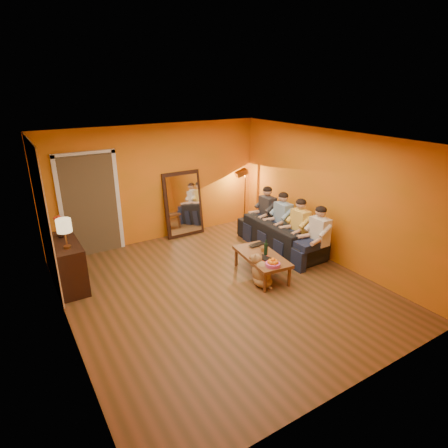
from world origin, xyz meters
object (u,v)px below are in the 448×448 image
wine_bottle (266,248)px  coffee_table (261,265)px  sideboard (68,264)px  vase (61,232)px  sofa (280,234)px  person_mid_right (283,219)px  dog (262,270)px  person_far_left (319,236)px  floor_lamp (245,198)px  table_lamp (65,234)px  tumbler (263,249)px  laptop (258,246)px  mirror_frame (183,204)px  person_mid_left (300,227)px  person_far_right (267,212)px

wine_bottle → coffee_table: bearing=135.0°
sideboard → vase: (0.00, 0.25, 0.51)m
sofa → person_mid_right: person_mid_right is taller
sofa → coffee_table: bearing=125.5°
dog → person_far_left: bearing=8.5°
person_mid_right → wine_bottle: size_ratio=3.94×
sofa → floor_lamp: (0.10, 1.51, 0.41)m
table_lamp → tumbler: size_ratio=4.82×
tumbler → laptop: tumbler is taller
person_far_left → sideboard: bearing=158.6°
vase → sofa: bearing=-12.8°
wine_bottle → laptop: (0.13, 0.40, -0.14)m
mirror_frame → sideboard: mirror_frame is taller
mirror_frame → sofa: bearing=-51.0°
dog → tumbler: 0.55m
person_mid_left → laptop: (-1.06, 0.01, -0.18)m
person_far_right → laptop: (-1.06, -1.09, -0.18)m
person_mid_right → table_lamp: bearing=175.9°
floor_lamp → person_far_right: bearing=-77.6°
dog → laptop: bearing=63.7°
person_mid_right → floor_lamp: bearing=91.2°
dog → person_mid_right: bearing=44.5°
sideboard → person_mid_left: size_ratio=0.97×
coffee_table → wine_bottle: (0.05, -0.05, 0.37)m
person_mid_right → wine_bottle: bearing=-141.6°
floor_lamp → coffee_table: bearing=-107.3°
sideboard → sofa: (4.24, -0.71, -0.11)m
sofa → person_mid_right: (0.13, 0.10, 0.30)m
person_far_left → person_mid_right: same height
tumbler → sofa: bearing=34.2°
person_far_left → coffee_table: bearing=170.4°
sofa → person_far_left: size_ratio=1.75×
dog → person_mid_right: 1.89m
coffee_table → person_far_left: size_ratio=1.00×
table_lamp → coffee_table: bearing=-21.0°
person_far_left → vase: person_far_left is taller
mirror_frame → person_far_right: 1.96m
laptop → dog: bearing=-124.8°
coffee_table → tumbler: 0.31m
sideboard → person_far_right: (4.37, -0.06, 0.18)m
dog → person_mid_left: (1.45, 0.63, 0.31)m
sideboard → person_mid_right: bearing=-8.0°
sideboard → laptop: 3.51m
dog → vase: 3.62m
dog → person_mid_right: person_mid_right is taller
table_lamp → coffee_table: 3.47m
laptop → person_far_right: bearing=42.9°
vase → coffee_table: bearing=-29.2°
tumbler → laptop: (0.06, 0.23, -0.04)m
table_lamp → tumbler: (3.25, -1.08, -0.64)m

